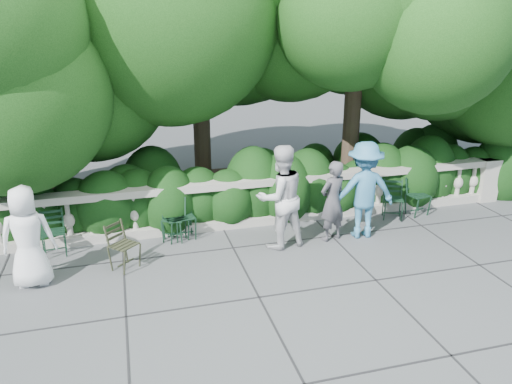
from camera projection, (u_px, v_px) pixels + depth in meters
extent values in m
plane|color=#484A4F|center=(271.00, 264.00, 8.74)|extent=(90.00, 90.00, 0.00)
cube|color=#9E998E|center=(246.00, 221.00, 10.34)|extent=(12.00, 0.32, 0.18)
cube|color=#9E998E|center=(246.00, 182.00, 10.06)|extent=(12.00, 0.36, 0.14)
cube|color=#9E998E|center=(485.00, 179.00, 11.65)|extent=(0.44, 0.44, 1.00)
cylinder|color=#3F3023|center=(40.00, 154.00, 10.36)|extent=(0.40, 0.40, 2.80)
ellipsoid|color=black|center=(19.00, 40.00, 9.20)|extent=(5.28, 5.28, 3.96)
cylinder|color=#3F3023|center=(202.00, 125.00, 11.68)|extent=(0.40, 0.40, 3.40)
cylinder|color=#3F3023|center=(351.00, 131.00, 11.98)|extent=(0.40, 0.40, 3.00)
ellipsoid|color=black|center=(367.00, 25.00, 10.75)|extent=(5.52, 5.52, 4.14)
cylinder|color=#3F3023|center=(446.00, 128.00, 13.25)|extent=(0.40, 0.40, 2.60)
ellipsoid|color=black|center=(467.00, 46.00, 12.18)|extent=(4.80, 4.80, 3.60)
imported|color=white|center=(28.00, 237.00, 7.82)|extent=(0.82, 0.54, 1.67)
imported|color=#46454B|center=(333.00, 201.00, 9.45)|extent=(0.67, 0.55, 1.58)
imported|color=silver|center=(280.00, 197.00, 9.12)|extent=(1.08, 0.91, 1.95)
imported|color=teal|center=(364.00, 190.00, 9.57)|extent=(1.30, 0.84, 1.90)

